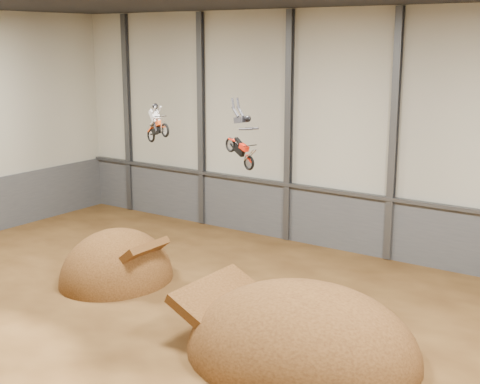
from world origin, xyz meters
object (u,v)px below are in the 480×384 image
(takeoff_ramp, at_px, (117,280))
(landing_ramp, at_px, (302,354))
(fmx_rider_b, at_px, (238,133))
(fmx_rider_a, at_px, (159,120))

(takeoff_ramp, bearing_deg, landing_ramp, -8.43)
(landing_ramp, height_order, fmx_rider_b, fmx_rider_b)
(takeoff_ramp, relative_size, fmx_rider_a, 2.97)
(takeoff_ramp, xyz_separation_m, fmx_rider_b, (7.87, -0.30, 8.37))
(landing_ramp, bearing_deg, fmx_rider_a, 163.98)
(fmx_rider_a, height_order, fmx_rider_b, fmx_rider_b)
(takeoff_ramp, height_order, fmx_rider_b, fmx_rider_b)
(landing_ramp, xyz_separation_m, fmx_rider_a, (-9.75, 2.80, 8.40))
(fmx_rider_a, bearing_deg, takeoff_ramp, -136.97)
(landing_ramp, distance_m, fmx_rider_a, 13.17)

